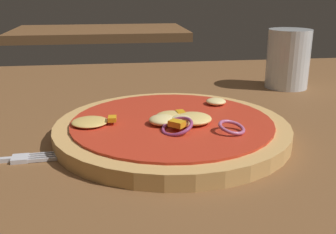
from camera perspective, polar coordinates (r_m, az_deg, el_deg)
name	(u,v)px	position (r m, az deg, el deg)	size (l,w,h in m)	color
dining_table	(174,156)	(0.51, 0.89, -5.59)	(1.26, 1.09, 0.04)	brown
pizza	(170,128)	(0.51, 0.33, -1.62)	(0.30, 0.30, 0.04)	tan
beer_glass	(288,62)	(0.79, 16.73, 7.51)	(0.08, 0.08, 0.11)	silver
background_table	(100,33)	(1.89, -9.69, 11.75)	(0.78, 0.46, 0.04)	brown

